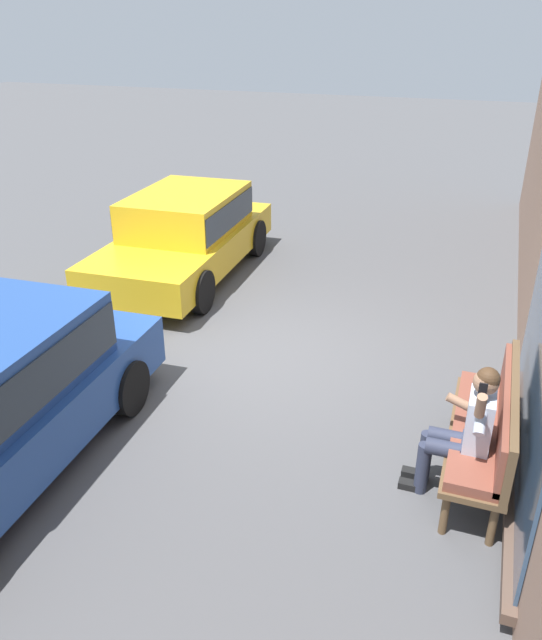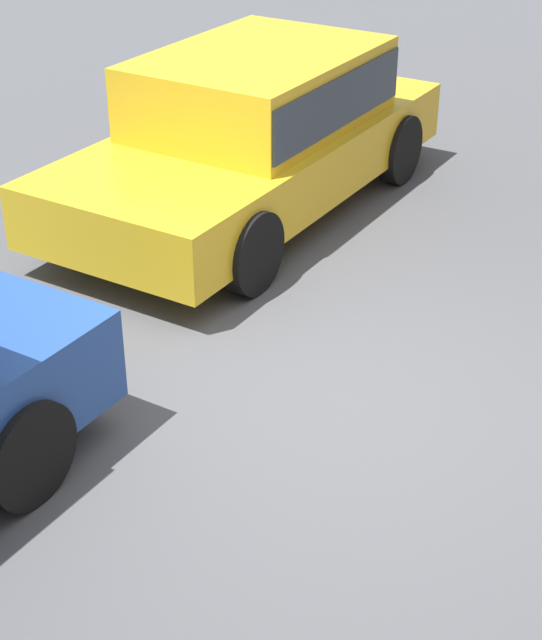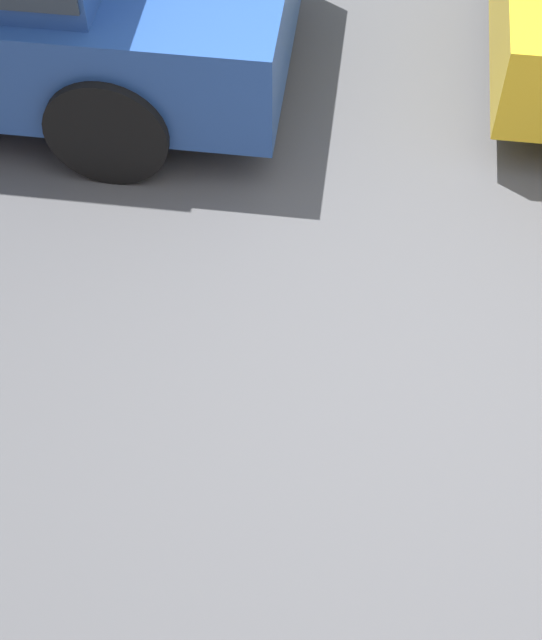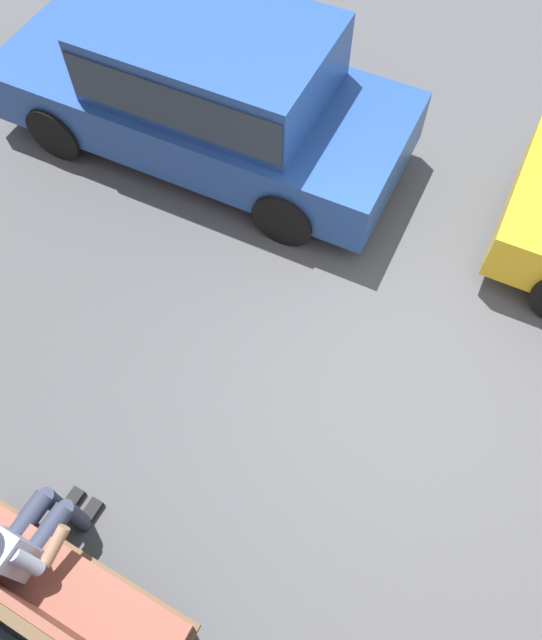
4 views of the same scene
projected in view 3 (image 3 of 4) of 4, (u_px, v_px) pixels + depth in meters
name	position (u px, v px, depth m)	size (l,w,h in m)	color
ground_plane	(438.00, 358.00, 4.38)	(60.00, 60.00, 0.00)	#4C4C4F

